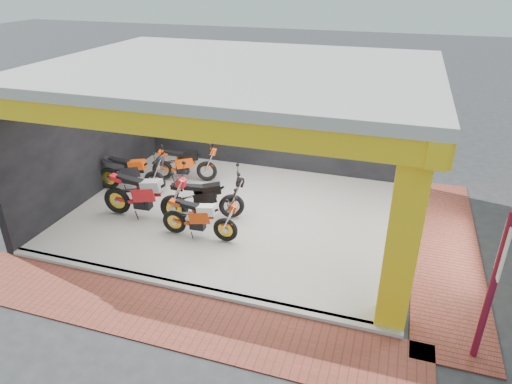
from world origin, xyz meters
TOP-DOWN VIEW (x-y plane):
  - ground at (0.00, 0.00)m, footprint 80.00×80.00m
  - showroom_floor at (0.00, 2.00)m, footprint 8.00×6.00m
  - showroom_ceiling at (0.00, 2.00)m, footprint 8.40×6.40m
  - back_wall at (0.00, 5.10)m, footprint 8.20×0.20m
  - left_wall at (-4.10, 2.00)m, footprint 0.20×6.20m
  - corner_column at (3.75, -0.75)m, footprint 0.50×0.50m
  - header_beam_front at (0.00, -1.00)m, footprint 8.40×0.30m
  - header_beam_right at (4.00, 2.00)m, footprint 0.30×6.40m
  - floor_kerb at (0.00, -1.02)m, footprint 8.00×0.20m
  - paver_front at (0.00, -1.80)m, footprint 9.00×1.40m
  - paver_right at (4.80, 2.00)m, footprint 1.40×7.00m
  - signpost at (5.07, -1.12)m, footprint 0.10×0.37m
  - moto_hero at (0.16, 0.68)m, footprint 1.90×0.75m
  - moto_row_a at (-1.30, 1.10)m, footprint 2.34×0.95m
  - moto_row_b at (-0.09, 1.71)m, footprint 2.19×1.48m
  - moto_row_c at (-2.53, 2.38)m, footprint 2.10×1.01m
  - moto_row_d at (-1.50, 3.48)m, footprint 2.07×1.18m

SIDE VIEW (x-z plane):
  - ground at x=0.00m, z-range 0.00..0.00m
  - paver_front at x=0.00m, z-range 0.00..0.03m
  - paver_right at x=4.80m, z-range 0.00..0.03m
  - showroom_floor at x=0.00m, z-range 0.00..0.10m
  - floor_kerb at x=0.00m, z-range 0.00..0.10m
  - moto_hero at x=0.16m, z-range 0.10..1.25m
  - moto_row_d at x=-1.50m, z-range 0.10..1.29m
  - moto_row_c at x=-2.53m, z-range 0.10..1.33m
  - moto_row_b at x=-0.09m, z-range 0.10..1.35m
  - moto_row_a at x=-1.30m, z-range 0.10..1.51m
  - signpost at x=5.07m, z-range 0.12..2.74m
  - back_wall at x=0.00m, z-range 0.00..3.50m
  - left_wall at x=-4.10m, z-range 0.00..3.50m
  - corner_column at x=3.75m, z-range 0.00..3.50m
  - header_beam_front at x=0.00m, z-range 3.10..3.50m
  - header_beam_right at x=4.00m, z-range 3.10..3.50m
  - showroom_ceiling at x=0.00m, z-range 3.50..3.70m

